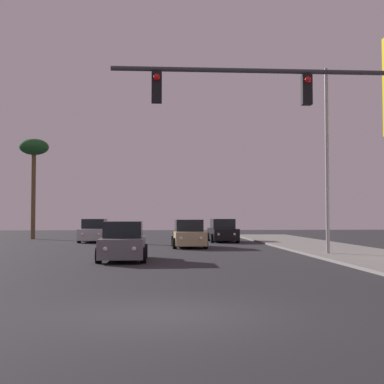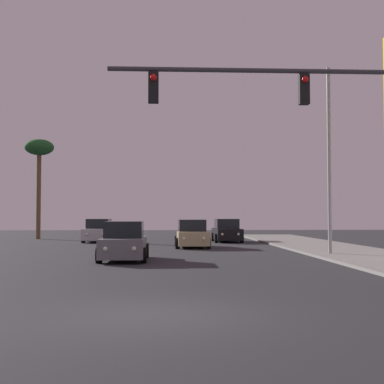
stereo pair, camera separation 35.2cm
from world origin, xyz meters
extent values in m
plane|color=#28282B|center=(0.00, 0.00, 0.00)|extent=(120.00, 120.00, 0.00)
cube|color=#B7B7BC|center=(-4.77, 28.78, 0.58)|extent=(1.92, 4.25, 0.80)
cube|color=black|center=(-4.77, 28.93, 1.33)|extent=(1.65, 2.04, 0.70)
cylinder|color=black|center=(-5.67, 27.48, 0.32)|extent=(0.24, 0.64, 0.64)
cylinder|color=black|center=(-3.87, 27.48, 0.32)|extent=(0.24, 0.64, 0.64)
cylinder|color=black|center=(-5.67, 30.09, 0.32)|extent=(0.24, 0.64, 0.64)
cylinder|color=black|center=(-3.87, 30.09, 0.32)|extent=(0.24, 0.64, 0.64)
sphere|color=#F2EACC|center=(-5.33, 26.66, 0.63)|extent=(0.18, 0.18, 0.18)
sphere|color=#F2EACC|center=(-4.22, 26.66, 0.63)|extent=(0.18, 0.18, 0.18)
cube|color=slate|center=(-1.66, 12.58, 0.58)|extent=(1.81, 4.20, 0.80)
cube|color=black|center=(-1.66, 12.73, 1.33)|extent=(1.61, 2.00, 0.70)
cylinder|color=black|center=(-2.56, 11.28, 0.32)|extent=(0.24, 0.64, 0.64)
cylinder|color=black|center=(-0.76, 11.28, 0.32)|extent=(0.24, 0.64, 0.64)
cylinder|color=black|center=(-2.56, 13.89, 0.32)|extent=(0.24, 0.64, 0.64)
cylinder|color=black|center=(-0.76, 13.89, 0.32)|extent=(0.24, 0.64, 0.64)
sphere|color=#F2EACC|center=(-2.21, 10.46, 0.63)|extent=(0.18, 0.18, 0.18)
sphere|color=#F2EACC|center=(-1.10, 10.46, 0.63)|extent=(0.18, 0.18, 0.18)
cube|color=tan|center=(1.71, 21.75, 0.58)|extent=(1.89, 4.24, 0.80)
cube|color=black|center=(1.71, 21.90, 1.33)|extent=(1.64, 2.03, 0.70)
cylinder|color=black|center=(0.81, 20.45, 0.32)|extent=(0.24, 0.64, 0.64)
cylinder|color=black|center=(2.61, 20.45, 0.32)|extent=(0.24, 0.64, 0.64)
cylinder|color=black|center=(0.81, 23.06, 0.32)|extent=(0.24, 0.64, 0.64)
cylinder|color=black|center=(2.61, 23.06, 0.32)|extent=(0.24, 0.64, 0.64)
sphere|color=#F2EACC|center=(1.16, 19.63, 0.63)|extent=(0.18, 0.18, 0.18)
sphere|color=#F2EACC|center=(2.27, 19.63, 0.63)|extent=(0.18, 0.18, 0.18)
cube|color=black|center=(4.60, 28.36, 0.58)|extent=(1.89, 4.24, 0.80)
cube|color=black|center=(4.60, 28.51, 1.33)|extent=(1.64, 2.03, 0.70)
cylinder|color=black|center=(3.70, 27.06, 0.32)|extent=(0.24, 0.64, 0.64)
cylinder|color=black|center=(5.50, 27.06, 0.32)|extent=(0.24, 0.64, 0.64)
cylinder|color=black|center=(3.70, 29.66, 0.32)|extent=(0.24, 0.64, 0.64)
cylinder|color=black|center=(5.50, 29.66, 0.32)|extent=(0.24, 0.64, 0.64)
sphere|color=#F2EACC|center=(4.04, 26.24, 0.63)|extent=(0.18, 0.18, 0.18)
sphere|color=#F2EACC|center=(5.15, 26.24, 0.63)|extent=(0.18, 0.18, 0.18)
cylinder|color=#38383D|center=(2.89, 4.93, 6.22)|extent=(8.91, 0.14, 0.14)
cube|color=black|center=(4.23, 4.93, 5.67)|extent=(0.30, 0.24, 0.90)
sphere|color=red|center=(4.23, 4.79, 5.94)|extent=(0.20, 0.20, 0.20)
cube|color=black|center=(-0.22, 4.93, 5.67)|extent=(0.30, 0.24, 0.90)
sphere|color=red|center=(-0.22, 4.79, 5.94)|extent=(0.20, 0.20, 0.20)
cylinder|color=#99999E|center=(8.02, 14.78, 4.62)|extent=(0.18, 0.18, 9.00)
cylinder|color=#99999E|center=(7.32, 14.78, 8.97)|extent=(1.40, 0.10, 0.10)
ellipsoid|color=silver|center=(6.62, 14.78, 8.92)|extent=(0.50, 0.24, 0.20)
cylinder|color=brown|center=(-10.36, 34.00, 3.55)|extent=(0.36, 0.36, 7.10)
ellipsoid|color=#1E5123|center=(-10.36, 34.00, 7.58)|extent=(2.40, 2.40, 1.32)
camera|label=1|loc=(-0.20, -10.55, 1.94)|focal=50.00mm
camera|label=2|loc=(0.15, -10.57, 1.94)|focal=50.00mm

